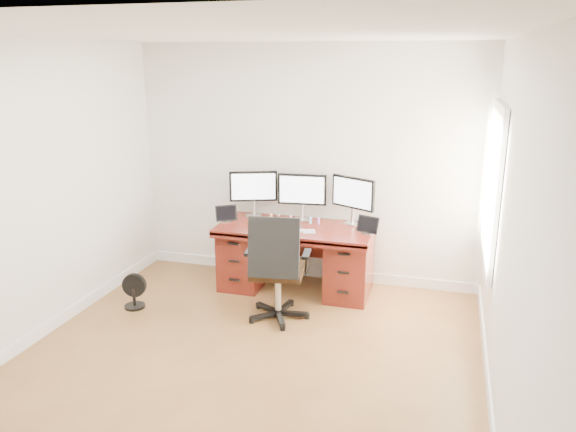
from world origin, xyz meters
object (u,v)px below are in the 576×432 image
(floor_fan, at_px, (134,292))
(keyboard, at_px, (289,229))
(desk, at_px, (296,255))
(office_chair, at_px, (277,286))
(monitor_center, at_px, (302,191))

(floor_fan, bearing_deg, keyboard, 18.27)
(keyboard, bearing_deg, floor_fan, -138.62)
(desk, xyz_separation_m, office_chair, (0.02, -0.80, -0.04))
(desk, relative_size, keyboard, 5.44)
(monitor_center, relative_size, keyboard, 1.76)
(office_chair, relative_size, floor_fan, 3.01)
(desk, bearing_deg, floor_fan, -147.56)
(floor_fan, height_order, monitor_center, monitor_center)
(monitor_center, height_order, keyboard, monitor_center)
(desk, height_order, floor_fan, desk)
(office_chair, xyz_separation_m, keyboard, (-0.06, 0.62, 0.39))
(desk, distance_m, floor_fan, 1.79)
(floor_fan, xyz_separation_m, keyboard, (1.46, 0.77, 0.58))
(floor_fan, bearing_deg, monitor_center, 29.03)
(office_chair, height_order, floor_fan, office_chair)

